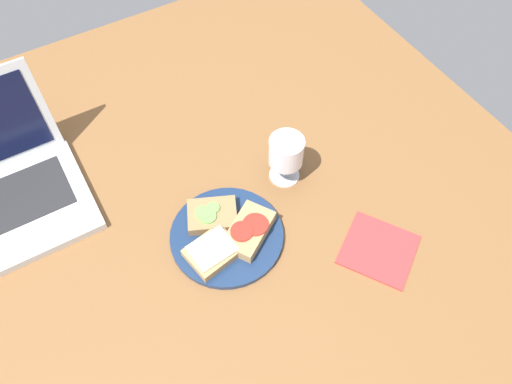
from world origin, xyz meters
TOP-DOWN VIEW (x-y plane):
  - wooden_table at (0.00, 0.00)cm, footprint 140.00×140.00cm
  - plate at (-0.39, -5.48)cm, footprint 22.55×22.55cm
  - sandwich_with_tomato at (3.82, -7.64)cm, footprint 13.05×11.67cm
  - sandwich_with_cucumber at (-0.70, -0.72)cm, footprint 11.93×10.74cm
  - sandwich_with_cheese at (-4.36, -8.06)cm, footprint 10.71×9.24cm
  - wine_glass at (18.03, 1.69)cm, footprint 7.23×7.23cm
  - napkin at (24.41, -22.99)cm, footprint 18.26×18.40cm

SIDE VIEW (x-z plane):
  - wooden_table at x=0.00cm, z-range 0.00..3.00cm
  - napkin at x=24.41cm, z-range 3.00..3.40cm
  - plate at x=-0.39cm, z-range 3.00..4.18cm
  - sandwich_with_cucumber at x=-0.70cm, z-range 4.06..6.63cm
  - sandwich_with_cheese at x=-4.36cm, z-range 4.10..6.79cm
  - sandwich_with_tomato at x=3.82cm, z-range 4.07..7.13cm
  - wine_glass at x=18.03cm, z-range 4.94..16.44cm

